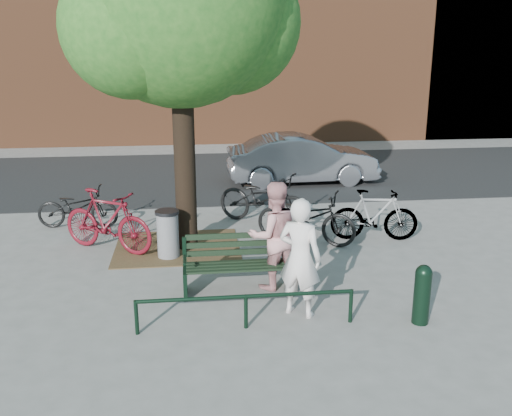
{
  "coord_description": "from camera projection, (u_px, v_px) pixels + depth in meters",
  "views": [
    {
      "loc": [
        -0.71,
        -8.38,
        3.84
      ],
      "look_at": [
        0.4,
        1.0,
        1.11
      ],
      "focal_mm": 40.0,
      "sensor_mm": 36.0,
      "label": 1
    }
  ],
  "objects": [
    {
      "name": "bollard",
      "position": [
        422.0,
        292.0,
        8.02
      ],
      "size": [
        0.24,
        0.24,
        0.88
      ],
      "color": "black",
      "rests_on": "ground"
    },
    {
      "name": "bicycle_e",
      "position": [
        306.0,
        217.0,
        11.27
      ],
      "size": [
        2.12,
        1.57,
        1.06
      ],
      "primitive_type": "imported",
      "rotation": [
        0.0,
        0.0,
        1.08
      ],
      "color": "black",
      "rests_on": "ground"
    },
    {
      "name": "bicycle_b",
      "position": [
        107.0,
        221.0,
        10.81
      ],
      "size": [
        2.01,
        1.53,
        1.2
      ],
      "primitive_type": "imported",
      "rotation": [
        0.0,
        0.0,
        1.02
      ],
      "color": "#550C15",
      "rests_on": "ground"
    },
    {
      "name": "bicycle_d",
      "position": [
        374.0,
        215.0,
        11.44
      ],
      "size": [
        1.8,
        0.78,
        1.05
      ],
      "primitive_type": "imported",
      "rotation": [
        0.0,
        0.0,
        1.4
      ],
      "color": "gray",
      "rests_on": "ground"
    },
    {
      "name": "road",
      "position": [
        213.0,
        175.0,
        17.25
      ],
      "size": [
        40.0,
        7.0,
        0.01
      ],
      "primitive_type": "cube",
      "color": "black",
      "rests_on": "ground"
    },
    {
      "name": "parked_car",
      "position": [
        302.0,
        159.0,
        16.12
      ],
      "size": [
        4.23,
        1.56,
        1.38
      ],
      "primitive_type": "imported",
      "rotation": [
        0.0,
        0.0,
        1.59
      ],
      "color": "gray",
      "rests_on": "ground"
    },
    {
      "name": "litter_bin",
      "position": [
        168.0,
        234.0,
        10.52
      ],
      "size": [
        0.44,
        0.44,
        0.9
      ],
      "color": "gray",
      "rests_on": "ground"
    },
    {
      "name": "guard_railing",
      "position": [
        246.0,
        301.0,
        7.89
      ],
      "size": [
        3.06,
        0.06,
        0.51
      ],
      "color": "black",
      "rests_on": "ground"
    },
    {
      "name": "bicycle_c",
      "position": [
        263.0,
        199.0,
        12.45
      ],
      "size": [
        2.23,
        1.88,
        1.15
      ],
      "primitive_type": "imported",
      "rotation": [
        0.0,
        0.0,
        0.96
      ],
      "color": "black",
      "rests_on": "ground"
    },
    {
      "name": "bicycle_a",
      "position": [
        77.0,
        207.0,
        12.24
      ],
      "size": [
        1.78,
        0.77,
        0.91
      ],
      "primitive_type": "imported",
      "rotation": [
        0.0,
        0.0,
        1.47
      ],
      "color": "black",
      "rests_on": "ground"
    },
    {
      "name": "dirt_pit",
      "position": [
        177.0,
        247.0,
        11.12
      ],
      "size": [
        2.4,
        2.0,
        0.02
      ],
      "primitive_type": "cube",
      "color": "brown",
      "rests_on": "ground"
    },
    {
      "name": "street_tree",
      "position": [
        182.0,
        9.0,
        9.92
      ],
      "size": [
        4.2,
        3.8,
        6.5
      ],
      "color": "black",
      "rests_on": "ground"
    },
    {
      "name": "ground",
      "position": [
        238.0,
        292.0,
        9.14
      ],
      "size": [
        90.0,
        90.0,
        0.0
      ],
      "primitive_type": "plane",
      "color": "gray",
      "rests_on": "ground"
    },
    {
      "name": "person_right",
      "position": [
        274.0,
        236.0,
        9.11
      ],
      "size": [
        0.98,
        0.83,
        1.77
      ],
      "primitive_type": "imported",
      "rotation": [
        0.0,
        0.0,
        3.34
      ],
      "color": "#CB8B8C",
      "rests_on": "ground"
    },
    {
      "name": "person_left",
      "position": [
        300.0,
        258.0,
        8.17
      ],
      "size": [
        0.77,
        0.71,
        1.77
      ],
      "primitive_type": "imported",
      "rotation": [
        0.0,
        0.0,
        2.56
      ],
      "color": "silver",
      "rests_on": "ground"
    },
    {
      "name": "park_bench",
      "position": [
        238.0,
        263.0,
        9.08
      ],
      "size": [
        1.74,
        0.54,
        0.97
      ],
      "color": "black",
      "rests_on": "ground"
    }
  ]
}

